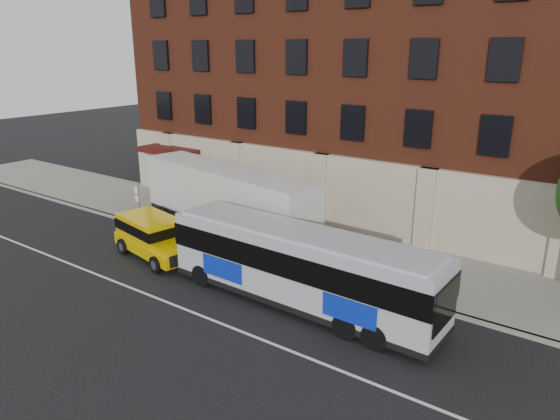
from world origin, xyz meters
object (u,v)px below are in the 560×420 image
Objects in this scene: sign_pole at (138,200)px; city_bus at (301,265)px; yellow_suv at (154,235)px; shipping_container at (227,205)px.

sign_pole is 0.22× the size of city_bus.
yellow_suv is (-8.47, 0.09, -0.61)m from city_bus.
yellow_suv is 4.15m from shipping_container.
sign_pole is 0.22× the size of shipping_container.
shipping_container is (1.29, 3.87, 0.76)m from yellow_suv.
city_bus is at bearing -12.27° from sign_pole.
city_bus is at bearing -28.91° from shipping_container.
shipping_container reaches higher than yellow_suv.
sign_pole is 0.48× the size of yellow_suv.
yellow_suv is at bearing -32.10° from sign_pole.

